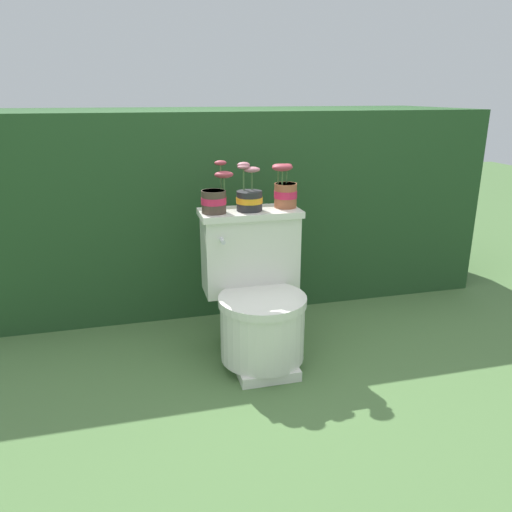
{
  "coord_description": "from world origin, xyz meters",
  "views": [
    {
      "loc": [
        -0.59,
        -2.01,
        1.21
      ],
      "look_at": [
        -0.05,
        0.1,
        0.5
      ],
      "focal_mm": 35.0,
      "sensor_mm": 36.0,
      "label": 1
    }
  ],
  "objects_px": {
    "toilet": "(257,295)",
    "potted_plant_midleft": "(249,196)",
    "potted_plant_middle": "(285,191)",
    "potted_plant_left": "(215,198)"
  },
  "relations": [
    {
      "from": "toilet",
      "to": "potted_plant_middle",
      "type": "relative_size",
      "value": 3.29
    },
    {
      "from": "toilet",
      "to": "potted_plant_midleft",
      "type": "distance_m",
      "value": 0.46
    },
    {
      "from": "potted_plant_left",
      "to": "potted_plant_midleft",
      "type": "distance_m",
      "value": 0.16
    },
    {
      "from": "toilet",
      "to": "potted_plant_midleft",
      "type": "relative_size",
      "value": 3.16
    },
    {
      "from": "potted_plant_left",
      "to": "toilet",
      "type": "bearing_deg",
      "value": -34.34
    },
    {
      "from": "potted_plant_middle",
      "to": "potted_plant_midleft",
      "type": "bearing_deg",
      "value": -173.85
    },
    {
      "from": "potted_plant_left",
      "to": "potted_plant_midleft",
      "type": "height_order",
      "value": "potted_plant_left"
    },
    {
      "from": "potted_plant_middle",
      "to": "potted_plant_left",
      "type": "bearing_deg",
      "value": -175.16
    },
    {
      "from": "toilet",
      "to": "potted_plant_midleft",
      "type": "xyz_separation_m",
      "value": [
        -0.01,
        0.12,
        0.44
      ]
    },
    {
      "from": "toilet",
      "to": "potted_plant_midleft",
      "type": "height_order",
      "value": "potted_plant_midleft"
    }
  ]
}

